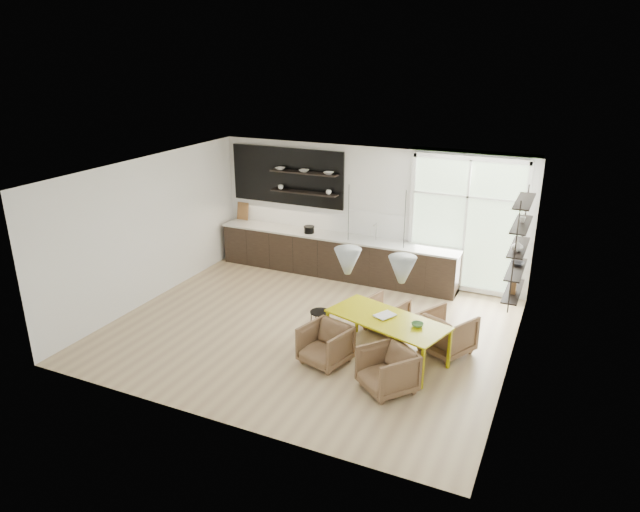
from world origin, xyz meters
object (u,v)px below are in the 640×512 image
at_px(armchair_front_left, 325,345).
at_px(armchair_back_right, 447,333).
at_px(wire_stool, 320,320).
at_px(armchair_front_right, 387,370).
at_px(armchair_back_left, 386,314).
at_px(dining_table, 387,321).

bearing_deg(armchair_front_left, armchair_back_right, 50.49).
xyz_separation_m(armchair_back_right, wire_stool, (-2.18, -0.35, -0.06)).
xyz_separation_m(armchair_front_right, wire_stool, (-1.64, 1.16, -0.04)).
relative_size(armchair_back_left, armchair_front_left, 0.94).
height_order(dining_table, wire_stool, dining_table).
xyz_separation_m(armchair_back_right, armchair_front_right, (-0.54, -1.51, -0.02)).
distance_m(armchair_back_right, armchair_front_left, 2.07).
xyz_separation_m(armchair_back_left, armchair_back_right, (1.19, -0.37, 0.05)).
bearing_deg(armchair_back_right, wire_stool, 36.45).
height_order(dining_table, armchair_back_left, dining_table).
bearing_deg(armchair_front_left, wire_stool, 135.80).
relative_size(dining_table, armchair_back_right, 2.72).
height_order(armchair_back_right, wire_stool, armchair_back_right).
bearing_deg(armchair_back_right, armchair_back_left, 10.14).
height_order(dining_table, armchair_front_right, dining_table).
height_order(armchair_back_left, wire_stool, armchair_back_left).
bearing_deg(armchair_front_left, dining_table, 49.84).
relative_size(armchair_back_left, armchair_front_right, 0.92).
bearing_deg(dining_table, armchair_back_right, 52.47).
bearing_deg(dining_table, armchair_back_left, 125.96).
bearing_deg(armchair_back_right, armchair_front_left, 62.00).
bearing_deg(dining_table, wire_stool, -173.74).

